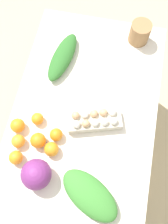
% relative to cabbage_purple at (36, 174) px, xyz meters
% --- Properties ---
extents(ground_plane, '(8.00, 8.00, 0.00)m').
position_rel_cabbage_purple_xyz_m(ground_plane, '(0.39, -0.16, -0.86)').
color(ground_plane, '#C6B289').
extents(dining_table, '(1.37, 0.82, 0.78)m').
position_rel_cabbage_purple_xyz_m(dining_table, '(0.39, -0.16, -0.19)').
color(dining_table, silver).
rests_on(dining_table, ground_plane).
extents(cabbage_purple, '(0.15, 0.15, 0.15)m').
position_rel_cabbage_purple_xyz_m(cabbage_purple, '(0.00, 0.00, 0.00)').
color(cabbage_purple, '#7A2D75').
rests_on(cabbage_purple, dining_table).
extents(egg_carton, '(0.19, 0.32, 0.09)m').
position_rel_cabbage_purple_xyz_m(egg_carton, '(0.35, -0.23, -0.03)').
color(egg_carton, beige).
rests_on(egg_carton, dining_table).
extents(paper_bag, '(0.13, 0.13, 0.14)m').
position_rel_cabbage_purple_xyz_m(paper_bag, '(0.95, -0.40, -0.01)').
color(paper_bag, '#997047').
rests_on(paper_bag, dining_table).
extents(greens_bunch_beet_tops, '(0.37, 0.17, 0.07)m').
position_rel_cabbage_purple_xyz_m(greens_bunch_beet_tops, '(0.71, 0.04, -0.04)').
color(greens_bunch_beet_tops, '#2D6B28').
rests_on(greens_bunch_beet_tops, dining_table).
extents(greens_bunch_kale, '(0.31, 0.37, 0.09)m').
position_rel_cabbage_purple_xyz_m(greens_bunch_kale, '(-0.04, -0.28, -0.03)').
color(greens_bunch_kale, '#3D8433').
rests_on(greens_bunch_kale, dining_table).
extents(orange_0, '(0.08, 0.08, 0.08)m').
position_rel_cabbage_purple_xyz_m(orange_0, '(0.17, 0.04, -0.04)').
color(orange_0, orange).
rests_on(orange_0, dining_table).
extents(orange_1, '(0.07, 0.07, 0.07)m').
position_rel_cabbage_purple_xyz_m(orange_1, '(0.23, -0.04, -0.04)').
color(orange_1, orange).
rests_on(orange_1, dining_table).
extents(orange_2, '(0.07, 0.07, 0.07)m').
position_rel_cabbage_purple_xyz_m(orange_2, '(0.06, 0.14, -0.04)').
color(orange_2, orange).
rests_on(orange_2, dining_table).
extents(orange_3, '(0.08, 0.08, 0.08)m').
position_rel_cabbage_purple_xyz_m(orange_3, '(0.14, -0.04, -0.04)').
color(orange_3, orange).
rests_on(orange_3, dining_table).
extents(orange_4, '(0.07, 0.07, 0.07)m').
position_rel_cabbage_purple_xyz_m(orange_4, '(0.29, 0.08, -0.04)').
color(orange_4, orange).
rests_on(orange_4, dining_table).
extents(orange_5, '(0.07, 0.07, 0.07)m').
position_rel_cabbage_purple_xyz_m(orange_5, '(0.15, 0.15, -0.04)').
color(orange_5, orange).
rests_on(orange_5, dining_table).
extents(orange_6, '(0.08, 0.08, 0.08)m').
position_rel_cabbage_purple_xyz_m(orange_6, '(0.23, 0.18, -0.04)').
color(orange_6, orange).
rests_on(orange_6, dining_table).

